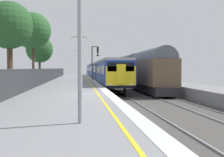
% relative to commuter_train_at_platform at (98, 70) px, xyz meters
% --- Properties ---
extents(ground, '(17.40, 110.00, 1.21)m').
position_rel_commuter_train_at_platform_xyz_m(ground, '(0.54, -35.73, -1.88)').
color(ground, gray).
extents(commuter_train_at_platform, '(2.83, 60.71, 3.81)m').
position_rel_commuter_train_at_platform_xyz_m(commuter_train_at_platform, '(0.00, 0.00, 0.00)').
color(commuter_train_at_platform, navy).
rests_on(commuter_train_at_platform, ground).
extents(freight_train_adjacent_track, '(2.60, 50.71, 4.68)m').
position_rel_commuter_train_at_platform_xyz_m(freight_train_adjacent_track, '(4.00, -5.85, 0.29)').
color(freight_train_adjacent_track, '#232326').
rests_on(freight_train_adjacent_track, ground).
extents(signal_gantry, '(1.10, 0.24, 5.00)m').
position_rel_commuter_train_at_platform_xyz_m(signal_gantry, '(-1.47, -13.19, 1.85)').
color(signal_gantry, '#47474C').
rests_on(signal_gantry, ground).
extents(speed_limit_sign, '(0.59, 0.08, 2.52)m').
position_rel_commuter_train_at_platform_xyz_m(speed_limit_sign, '(-1.85, -16.09, 0.35)').
color(speed_limit_sign, '#59595B').
rests_on(speed_limit_sign, ground).
extents(platform_lamp_near, '(2.00, 0.20, 4.94)m').
position_rel_commuter_train_at_platform_xyz_m(platform_lamp_near, '(-3.64, -45.36, 1.70)').
color(platform_lamp_near, '#93999E').
rests_on(platform_lamp_near, ground).
extents(platform_lamp_mid, '(2.00, 0.20, 5.64)m').
position_rel_commuter_train_at_platform_xyz_m(platform_lamp_mid, '(-3.64, -20.25, 2.06)').
color(platform_lamp_mid, '#93999E').
rests_on(platform_lamp_mid, ground).
extents(platform_lamp_far, '(2.00, 0.20, 5.66)m').
position_rel_commuter_train_at_platform_xyz_m(platform_lamp_far, '(-3.64, 4.86, 2.07)').
color(platform_lamp_far, '#93999E').
rests_on(platform_lamp_far, ground).
extents(platform_back_fence, '(0.07, 99.00, 1.66)m').
position_rel_commuter_train_at_platform_xyz_m(platform_back_fence, '(-7.55, -35.73, -0.40)').
color(platform_back_fence, '#282B2D').
rests_on(platform_back_fence, ground).
extents(background_tree_left, '(4.00, 4.00, 7.33)m').
position_rel_commuter_train_at_platform_xyz_m(background_tree_left, '(-9.65, -30.03, 3.95)').
color(background_tree_left, '#473323').
rests_on(background_tree_left, ground).
extents(background_tree_centre, '(4.58, 4.58, 8.81)m').
position_rel_commuter_train_at_platform_xyz_m(background_tree_centre, '(-9.57, -18.36, 5.05)').
color(background_tree_centre, '#473323').
rests_on(background_tree_centre, ground).
extents(background_tree_right, '(4.29, 4.29, 8.31)m').
position_rel_commuter_train_at_platform_xyz_m(background_tree_right, '(-10.44, -25.59, 4.73)').
color(background_tree_right, '#473323').
rests_on(background_tree_right, ground).
extents(background_tree_back, '(4.34, 4.34, 6.94)m').
position_rel_commuter_train_at_platform_xyz_m(background_tree_back, '(-10.13, -8.66, 3.36)').
color(background_tree_back, '#473323').
rests_on(background_tree_back, ground).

